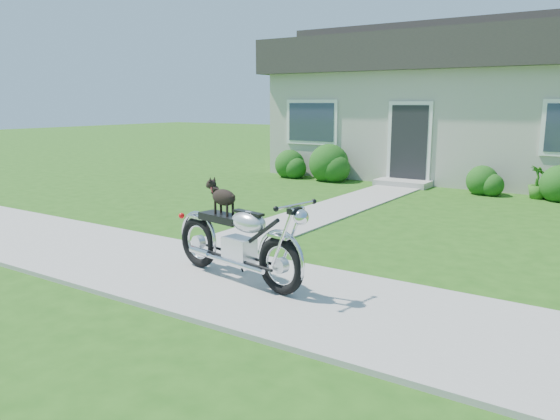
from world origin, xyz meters
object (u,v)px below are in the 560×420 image
(house, at_px, (498,103))
(potted_plant_right, at_px, (538,182))
(potted_plant_left, at_px, (326,167))
(motorcycle_with_dog, at_px, (238,239))

(house, xyz_separation_m, potted_plant_right, (1.77, -3.44, -1.78))
(house, relative_size, potted_plant_left, 17.52)
(house, bearing_deg, motorcycle_with_dog, -91.25)
(motorcycle_with_dog, bearing_deg, house, 99.31)
(potted_plant_right, relative_size, motorcycle_with_dog, 0.35)
(house, height_order, potted_plant_right, house)
(potted_plant_right, distance_m, motorcycle_with_dog, 8.75)
(motorcycle_with_dog, bearing_deg, potted_plant_left, 122.90)
(house, relative_size, motorcycle_with_dog, 5.71)
(potted_plant_left, distance_m, motorcycle_with_dog, 9.21)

